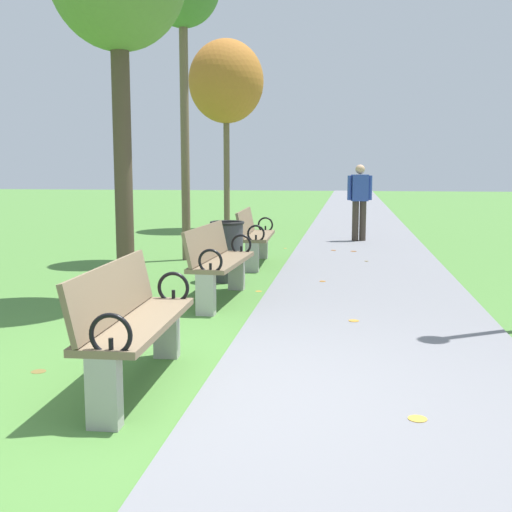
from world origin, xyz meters
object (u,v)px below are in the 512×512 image
object	(u,v)px
park_bench_3	(254,235)
trash_bin	(227,251)
tree_3	(226,82)
pedestrian_walking	(360,198)
park_bench_2	(218,261)
park_bench_1	(132,321)

from	to	relation	value
park_bench_3	trash_bin	world-z (taller)	park_bench_3
tree_3	pedestrian_walking	xyz separation A→B (m)	(3.31, -2.24, -2.75)
trash_bin	tree_3	bearing A→B (deg)	100.89
park_bench_3	park_bench_2	bearing A→B (deg)	-90.00
park_bench_2	park_bench_3	distance (m)	2.90
park_bench_3	trash_bin	bearing A→B (deg)	-95.41
park_bench_1	park_bench_2	xyz separation A→B (m)	(0.00, 3.04, 0.00)
park_bench_1	trash_bin	bearing A→B (deg)	91.92
park_bench_1	tree_3	distance (m)	12.31
park_bench_1	park_bench_3	xyz separation A→B (m)	(0.00, 5.94, 0.00)
pedestrian_walking	park_bench_3	bearing A→B (deg)	-115.73
pedestrian_walking	park_bench_2	bearing A→B (deg)	-104.95
park_bench_2	pedestrian_walking	distance (m)	6.75
tree_3	trash_bin	size ratio (longest dim) A/B	5.63
park_bench_3	trash_bin	distance (m)	1.56
park_bench_1	pedestrian_walking	bearing A→B (deg)	79.69
park_bench_2	park_bench_3	size ratio (longest dim) A/B	1.00
park_bench_2	trash_bin	bearing A→B (deg)	96.26
pedestrian_walking	park_bench_1	bearing A→B (deg)	-100.31
park_bench_3	pedestrian_walking	world-z (taller)	pedestrian_walking
park_bench_1	tree_3	size ratio (longest dim) A/B	0.34
park_bench_2	tree_3	world-z (taller)	tree_3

